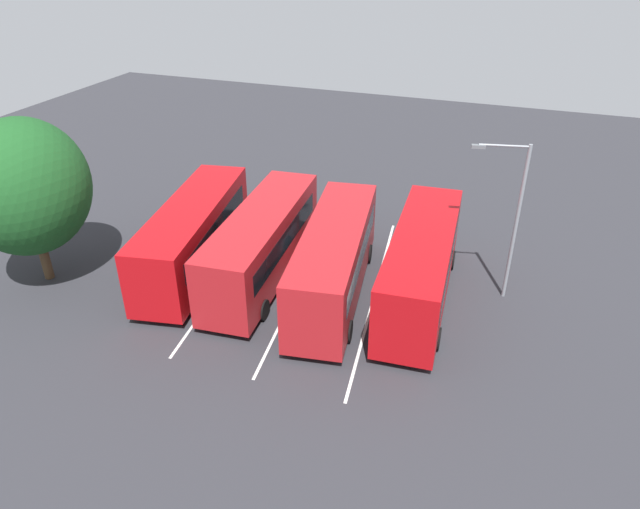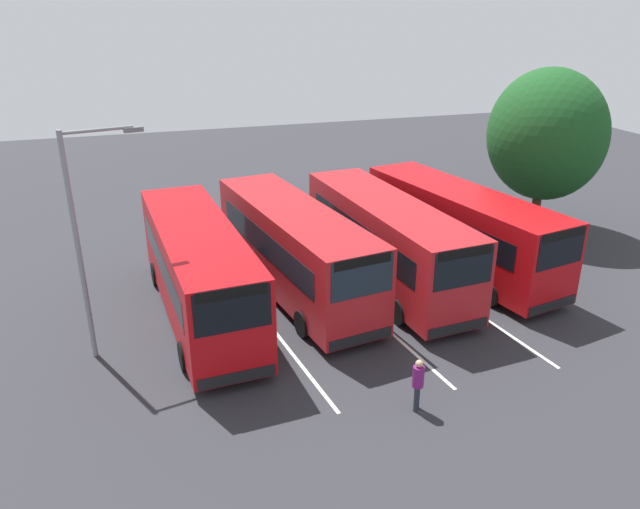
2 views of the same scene
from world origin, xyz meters
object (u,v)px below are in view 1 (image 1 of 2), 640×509
(bus_center_left, at_px, (334,259))
(street_lamp, at_px, (512,213))
(depot_tree, at_px, (26,187))
(bus_far_left, at_px, (421,264))
(pedestrian, at_px, (361,202))
(bus_center_right, at_px, (262,242))
(bus_far_right, at_px, (194,234))

(bus_center_left, relative_size, street_lamp, 1.45)
(bus_center_left, relative_size, depot_tree, 1.34)
(bus_far_left, distance_m, pedestrian, 8.87)
(bus_far_left, distance_m, bus_center_right, 7.42)
(bus_center_right, xyz_separation_m, depot_tree, (-3.62, 9.69, 2.83))
(bus_center_left, relative_size, bus_far_right, 1.00)
(bus_far_left, distance_m, bus_far_right, 10.92)
(bus_far_right, distance_m, pedestrian, 10.23)
(bus_center_right, distance_m, pedestrian, 8.34)
(bus_center_left, height_order, bus_center_right, same)
(bus_far_left, bearing_deg, depot_tree, 100.07)
(street_lamp, bearing_deg, bus_center_right, -0.56)
(bus_center_right, xyz_separation_m, pedestrian, (7.90, -2.51, -0.93))
(bus_far_left, height_order, pedestrian, bus_far_left)
(bus_center_right, bearing_deg, depot_tree, 105.92)
(bus_far_right, relative_size, depot_tree, 1.34)
(bus_far_left, relative_size, depot_tree, 1.33)
(pedestrian, bearing_deg, bus_far_right, -86.20)
(depot_tree, bearing_deg, street_lamp, -74.28)
(street_lamp, bearing_deg, pedestrian, -46.58)
(street_lamp, bearing_deg, depot_tree, 3.91)
(bus_far_left, distance_m, depot_tree, 17.83)
(bus_far_right, bearing_deg, depot_tree, 107.49)
(bus_center_right, bearing_deg, bus_far_right, 90.90)
(bus_center_right, relative_size, bus_far_right, 0.99)
(bus_far_right, bearing_deg, bus_center_right, -94.95)
(pedestrian, bearing_deg, bus_center_right, -67.77)
(pedestrian, xyz_separation_m, street_lamp, (-5.76, -8.29, 3.24))
(bus_far_left, bearing_deg, street_lamp, -68.79)
(bus_center_left, bearing_deg, pedestrian, -0.52)
(bus_center_right, bearing_deg, bus_center_left, -99.19)
(bus_far_left, relative_size, pedestrian, 6.50)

